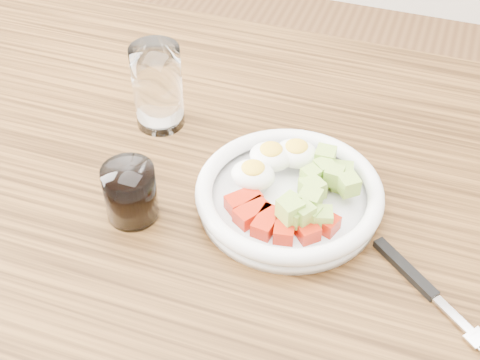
% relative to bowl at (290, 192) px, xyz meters
% --- Properties ---
extents(dining_table, '(1.50, 0.90, 0.77)m').
position_rel_bowl_xyz_m(dining_table, '(-0.06, -0.02, -0.12)').
color(dining_table, brown).
rests_on(dining_table, ground).
extents(bowl, '(0.25, 0.25, 0.06)m').
position_rel_bowl_xyz_m(bowl, '(0.00, 0.00, 0.00)').
color(bowl, white).
rests_on(bowl, dining_table).
extents(fork, '(0.18, 0.15, 0.01)m').
position_rel_bowl_xyz_m(fork, '(0.19, -0.08, -0.02)').
color(fork, black).
rests_on(fork, dining_table).
extents(water_glass, '(0.07, 0.07, 0.13)m').
position_rel_bowl_xyz_m(water_glass, '(-0.23, 0.10, 0.04)').
color(water_glass, white).
rests_on(water_glass, dining_table).
extents(coffee_glass, '(0.07, 0.07, 0.08)m').
position_rel_bowl_xyz_m(coffee_glass, '(-0.19, -0.08, 0.02)').
color(coffee_glass, white).
rests_on(coffee_glass, dining_table).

